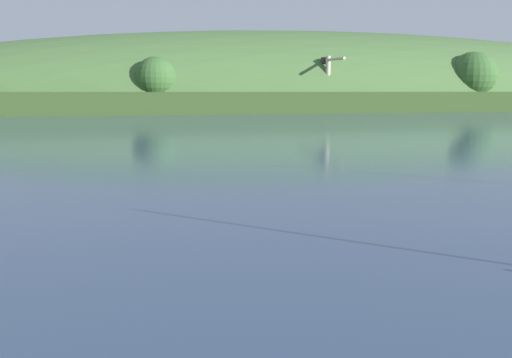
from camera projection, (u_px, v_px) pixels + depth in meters
The scene contains 2 objects.
far_shoreline_hill at pixel (313, 107), 210.39m from camera, with size 443.44×112.89×54.03m.
dockside_crane at pixel (328, 85), 174.14m from camera, with size 3.55×13.32×16.34m.
Camera 1 is at (-3.02, 9.27, 6.18)m, focal length 40.97 mm.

